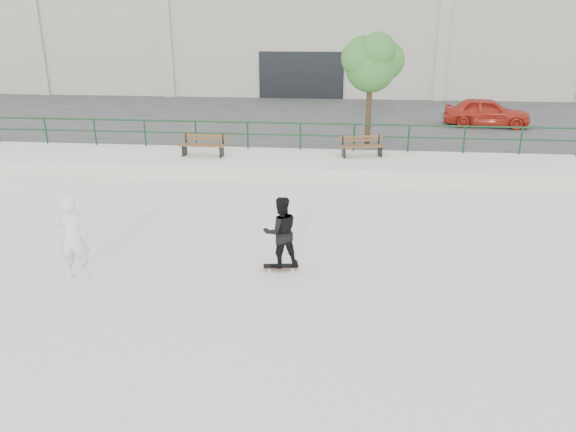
# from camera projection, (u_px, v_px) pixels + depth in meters

# --- Properties ---
(ground) EXTENTS (120.00, 120.00, 0.00)m
(ground) POSITION_uv_depth(u_px,v_px,m) (209.00, 296.00, 11.35)
(ground) COLOR beige
(ground) RESTS_ON ground
(ledge) EXTENTS (30.00, 3.00, 0.50)m
(ledge) POSITION_uv_depth(u_px,v_px,m) (270.00, 164.00, 20.14)
(ledge) COLOR beige
(ledge) RESTS_ON ground
(parking_strip) EXTENTS (60.00, 14.00, 0.50)m
(parking_strip) POSITION_uv_depth(u_px,v_px,m) (292.00, 121.00, 28.09)
(parking_strip) COLOR #333333
(parking_strip) RESTS_ON ground
(railing) EXTENTS (28.00, 0.06, 1.03)m
(railing) POSITION_uv_depth(u_px,v_px,m) (274.00, 130.00, 21.02)
(railing) COLOR #163D20
(railing) RESTS_ON ledge
(commercial_building) EXTENTS (44.20, 16.33, 8.00)m
(commercial_building) POSITION_uv_depth(u_px,v_px,m) (310.00, 24.00, 39.67)
(commercial_building) COLOR #B2ADA0
(commercial_building) RESTS_ON ground
(bench_left) EXTENTS (1.68, 0.56, 0.77)m
(bench_left) POSITION_uv_depth(u_px,v_px,m) (203.00, 145.00, 20.18)
(bench_left) COLOR brown
(bench_left) RESTS_ON ledge
(bench_right) EXTENTS (1.65, 0.78, 0.73)m
(bench_right) POSITION_uv_depth(u_px,v_px,m) (362.00, 146.00, 20.09)
(bench_right) COLOR brown
(bench_right) RESTS_ON ledge
(tree) EXTENTS (2.38, 2.12, 4.24)m
(tree) POSITION_uv_depth(u_px,v_px,m) (372.00, 61.00, 20.89)
(tree) COLOR #463623
(tree) RESTS_ON parking_strip
(red_car) EXTENTS (3.91, 1.94, 1.28)m
(red_car) POSITION_uv_depth(u_px,v_px,m) (487.00, 112.00, 25.28)
(red_car) COLOR #AA2314
(red_car) RESTS_ON parking_strip
(skateboard) EXTENTS (0.80, 0.30, 0.09)m
(skateboard) POSITION_uv_depth(u_px,v_px,m) (281.00, 266.00, 12.50)
(skateboard) COLOR black
(skateboard) RESTS_ON ground
(standing_skater) EXTENTS (0.94, 0.84, 1.61)m
(standing_skater) POSITION_uv_depth(u_px,v_px,m) (281.00, 232.00, 12.21)
(standing_skater) COLOR black
(standing_skater) RESTS_ON skateboard
(seated_skater) EXTENTS (0.74, 0.55, 1.85)m
(seated_skater) POSITION_uv_depth(u_px,v_px,m) (73.00, 237.00, 11.86)
(seated_skater) COLOR white
(seated_skater) RESTS_ON ground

